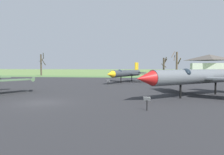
# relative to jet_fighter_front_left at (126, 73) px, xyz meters

# --- Properties ---
(ground_plane) EXTENTS (600.00, 600.00, 0.00)m
(ground_plane) POSITION_rel_jet_fighter_front_left_xyz_m (-5.66, -25.32, -1.99)
(ground_plane) COLOR #607F42
(asphalt_apron) EXTENTS (92.77, 55.96, 0.05)m
(asphalt_apron) POSITION_rel_jet_fighter_front_left_xyz_m (-5.66, -8.53, -1.97)
(asphalt_apron) COLOR #28282B
(asphalt_apron) RESTS_ON ground
(grass_verge_strip) EXTENTS (152.77, 12.00, 0.06)m
(grass_verge_strip) POSITION_rel_jet_fighter_front_left_xyz_m (-5.66, 25.45, -1.96)
(grass_verge_strip) COLOR #4D723B
(grass_verge_strip) RESTS_ON ground
(jet_fighter_front_left) EXTENTS (10.14, 13.90, 4.34)m
(jet_fighter_front_left) POSITION_rel_jet_fighter_front_left_xyz_m (0.00, 0.00, 0.00)
(jet_fighter_front_left) COLOR #33383D
(jet_fighter_front_left) RESTS_ON ground
(info_placard_front_left) EXTENTS (0.64, 0.31, 0.97)m
(info_placard_front_left) POSITION_rel_jet_fighter_front_left_xyz_m (-2.69, -6.35, -1.38)
(info_placard_front_left) COLOR black
(info_placard_front_left) RESTS_ON ground
(jet_fighter_rear_left) EXTENTS (13.91, 12.82, 5.59)m
(jet_fighter_rear_left) POSITION_rel_jet_fighter_front_left_xyz_m (9.40, -19.11, 0.26)
(jet_fighter_rear_left) COLOR #565B60
(jet_fighter_rear_left) RESTS_ON ground
(info_placard_rear_left) EXTENTS (0.54, 0.28, 1.06)m
(info_placard_rear_left) POSITION_rel_jet_fighter_front_left_xyz_m (3.66, -27.25, -1.34)
(info_placard_rear_left) COLOR black
(info_placard_rear_left) RESTS_ON ground
(bare_tree_far_left) EXTENTS (2.36, 2.71, 8.83)m
(bare_tree_far_left) POSITION_rel_jet_fighter_front_left_xyz_m (-35.33, 31.88, 2.42)
(bare_tree_far_left) COLOR #42382D
(bare_tree_far_left) RESTS_ON ground
(bare_tree_left_of_center) EXTENTS (2.24, 2.29, 6.77)m
(bare_tree_left_of_center) POSITION_rel_jet_fighter_front_left_xyz_m (10.88, 29.57, 1.63)
(bare_tree_left_of_center) COLOR #42382D
(bare_tree_left_of_center) RESTS_ON ground
(bare_tree_center) EXTENTS (3.34, 2.71, 8.77)m
(bare_tree_center) POSITION_rel_jet_fighter_front_left_xyz_m (15.11, 29.48, 2.54)
(bare_tree_center) COLOR brown
(bare_tree_center) RESTS_ON ground
(visitor_building) EXTENTS (19.81, 16.03, 9.76)m
(visitor_building) POSITION_rel_jet_fighter_front_left_xyz_m (37.48, 67.60, 2.81)
(visitor_building) COLOR beige
(visitor_building) RESTS_ON ground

